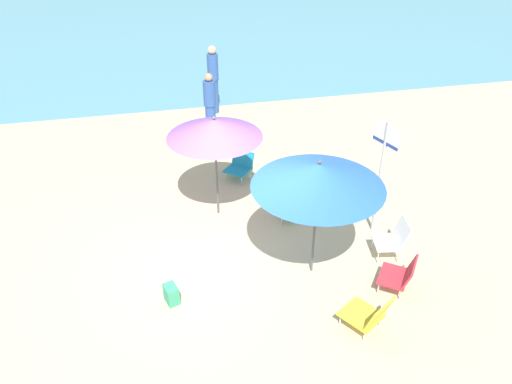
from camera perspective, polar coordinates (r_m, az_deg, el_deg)
name	(u,v)px	position (r m, az deg, el deg)	size (l,w,h in m)	color
ground_plane	(218,254)	(8.49, -4.28, -6.96)	(40.00, 40.00, 0.00)	#CCB789
sea_water	(164,30)	(21.37, -10.30, 17.53)	(40.00, 16.00, 0.01)	#5693A3
umbrella_blue	(319,175)	(7.17, 7.07, 1.87)	(1.94, 1.94, 2.01)	#4C4C51
umbrella_purple	(214,128)	(8.58, -4.71, 7.16)	(1.65, 1.65, 1.95)	#4C4C51
beach_chair_a	(394,238)	(8.51, 15.26, -5.00)	(0.58, 0.54, 0.67)	white
beach_chair_b	(400,275)	(7.94, 15.96, -8.93)	(0.70, 0.71, 0.56)	red
beach_chair_c	(293,201)	(9.14, 4.22, -1.07)	(0.52, 0.46, 0.62)	#33934C
beach_chair_d	(369,314)	(7.23, 12.63, -13.31)	(0.72, 0.76, 0.63)	gold
beach_chair_e	(240,165)	(10.37, -1.82, 3.04)	(0.69, 0.69, 0.54)	teal
person_a	(210,105)	(11.95, -5.21, 9.74)	(0.28, 0.28, 1.53)	#2D519E
person_b	(213,79)	(13.18, -4.84, 12.57)	(0.27, 0.27, 1.75)	#2D519E
warning_sign	(382,162)	(8.50, 14.06, 3.34)	(0.21, 0.52, 2.08)	#ADADB2
beach_bag	(171,294)	(7.65, -9.52, -11.28)	(0.24, 0.17, 0.30)	#389970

